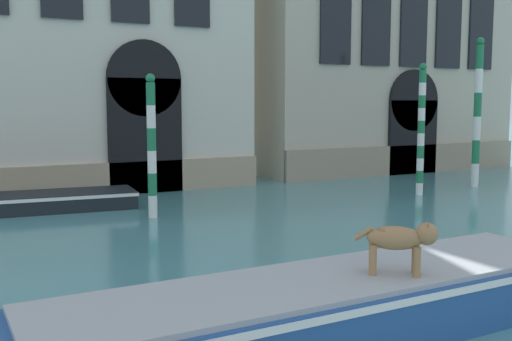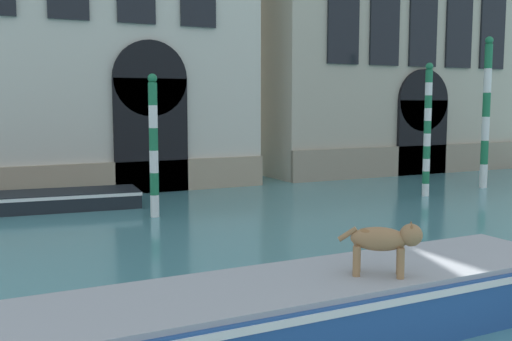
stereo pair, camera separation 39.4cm
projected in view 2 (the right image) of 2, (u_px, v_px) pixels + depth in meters
boat_foreground at (316, 305)px, 6.68m from camera, size 6.95×1.73×0.71m
dog_on_deck at (385, 240)px, 6.64m from camera, size 0.78×0.64×0.62m
boat_moored_near_palazzo at (40, 201)px, 14.70m from camera, size 4.92×1.93×0.43m
mooring_pole_0 at (486, 112)px, 18.29m from camera, size 0.24×0.24×4.61m
mooring_pole_1 at (427, 129)px, 16.69m from camera, size 0.21×0.21×3.72m
mooring_pole_3 at (154, 145)px, 13.63m from camera, size 0.21×0.21×3.27m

